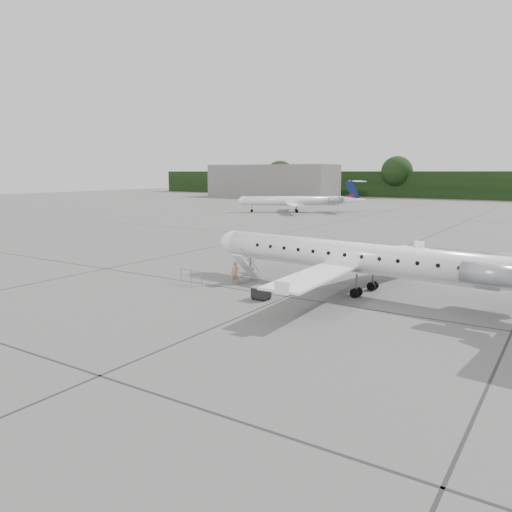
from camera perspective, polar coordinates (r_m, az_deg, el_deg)
The scene contains 8 objects.
ground at distance 27.87m, azimuth 8.37°, elevation -6.83°, with size 320.00×320.00×0.00m, color #61615F.
terminal_building at distance 156.93m, azimuth 1.87°, elevation 8.56°, with size 40.00×14.00×10.00m, color slate.
main_regional_jet at distance 33.17m, azimuth 11.08°, elevation 1.57°, with size 25.76×18.54×6.60m, color white, non-canonical shape.
airstair at distance 35.92m, azimuth -1.16°, elevation -1.31°, with size 0.85×2.10×2.07m, color white, non-canonical shape.
passenger at distance 35.06m, azimuth -2.40°, elevation -1.96°, with size 0.59×0.39×1.63m, color #977452.
safety_railing at distance 35.48m, azimuth -7.42°, elevation -2.41°, with size 2.20×0.08×1.00m, color gray, non-canonical shape.
baggage_cart at distance 30.97m, azimuth 0.59°, elevation -4.22°, with size 1.01×0.82×0.88m, color black, non-canonical shape.
bg_regional_left at distance 98.49m, azimuth 4.17°, elevation 6.82°, with size 23.68×17.05×6.21m, color white, non-canonical shape.
Camera 1 is at (10.99, -24.39, 7.84)m, focal length 35.00 mm.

